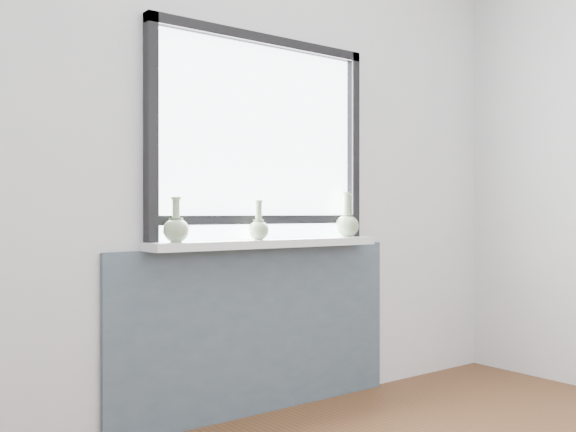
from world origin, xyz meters
TOP-DOWN VIEW (x-y plane):
  - back_wall at (0.00, 1.81)m, footprint 3.60×0.02m
  - apron_panel at (0.00, 1.78)m, footprint 1.70×0.03m
  - windowsill at (0.00, 1.71)m, footprint 1.32×0.18m
  - window at (0.00, 1.77)m, footprint 1.30×0.06m
  - vase_a at (-0.54, 1.69)m, footprint 0.12×0.12m
  - vase_b at (-0.08, 1.68)m, footprint 0.11×0.11m
  - vase_c at (0.53, 1.70)m, footprint 0.13×0.13m

SIDE VIEW (x-z plane):
  - apron_panel at x=0.00m, z-range 0.00..0.86m
  - windowsill at x=0.00m, z-range 0.86..0.90m
  - vase_b at x=-0.08m, z-range 0.86..1.06m
  - vase_a at x=-0.54m, z-range 0.86..1.07m
  - vase_c at x=0.53m, z-range 0.85..1.10m
  - back_wall at x=0.00m, z-range 0.00..2.60m
  - window at x=0.00m, z-range 0.92..1.97m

